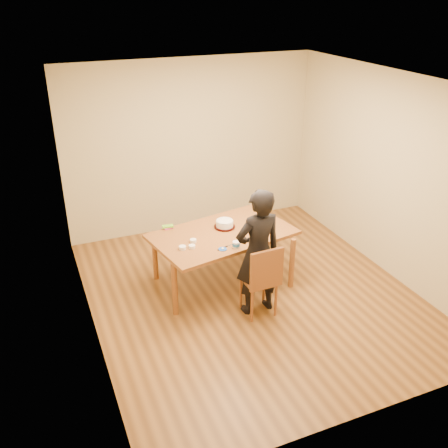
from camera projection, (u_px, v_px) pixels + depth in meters
name	position (u px, v px, depth m)	size (l,w,h in m)	color
room_shell	(242.00, 189.00, 6.21)	(4.00, 4.50, 2.70)	brown
dining_table	(223.00, 234.00, 6.44)	(1.78, 1.06, 0.04)	brown
dining_chair	(259.00, 280.00, 5.98)	(0.37, 0.37, 0.04)	brown
cake_plate	(225.00, 227.00, 6.57)	(0.28, 0.28, 0.02)	#AD0D0B
cake	(225.00, 224.00, 6.55)	(0.23, 0.23, 0.07)	white
frosting_dome	(225.00, 220.00, 6.53)	(0.22, 0.22, 0.03)	white
frosting_tub	(236.00, 244.00, 6.06)	(0.09, 0.09, 0.08)	white
frosting_lid	(223.00, 249.00, 6.03)	(0.10, 0.10, 0.01)	blue
frosting_dollop	(223.00, 248.00, 6.02)	(0.04, 0.04, 0.02)	white
ramekin_green	(192.00, 247.00, 6.06)	(0.08, 0.08, 0.04)	white
ramekin_yellow	(193.00, 241.00, 6.20)	(0.08, 0.08, 0.04)	white
ramekin_multi	(182.00, 248.00, 6.03)	(0.09, 0.09, 0.04)	white
candy_box_pink	(168.00, 228.00, 6.54)	(0.12, 0.06, 0.02)	#DC3377
candy_box_green	(168.00, 226.00, 6.54)	(0.14, 0.07, 0.02)	green
spatula	(223.00, 248.00, 6.06)	(0.16, 0.01, 0.01)	black
person	(258.00, 253.00, 5.86)	(0.59, 0.38, 1.60)	black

